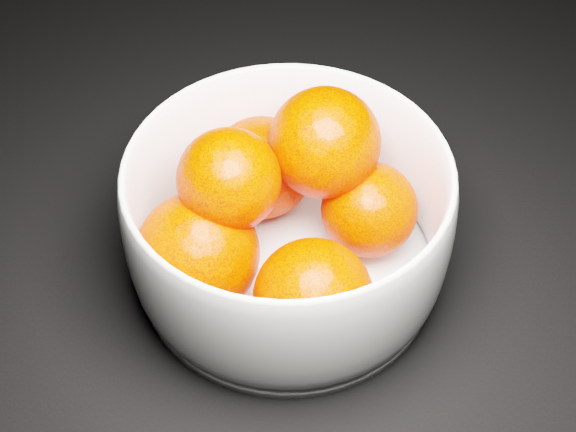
% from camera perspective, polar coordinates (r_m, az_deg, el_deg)
% --- Properties ---
extents(bowl, '(0.24, 0.24, 0.12)m').
position_cam_1_polar(bowl, '(0.60, 0.00, -0.38)').
color(bowl, white).
rests_on(bowl, ground).
extents(orange_pile, '(0.18, 0.19, 0.14)m').
position_cam_1_polar(orange_pile, '(0.59, -0.79, 0.36)').
color(orange_pile, '#FE2600').
rests_on(orange_pile, bowl).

